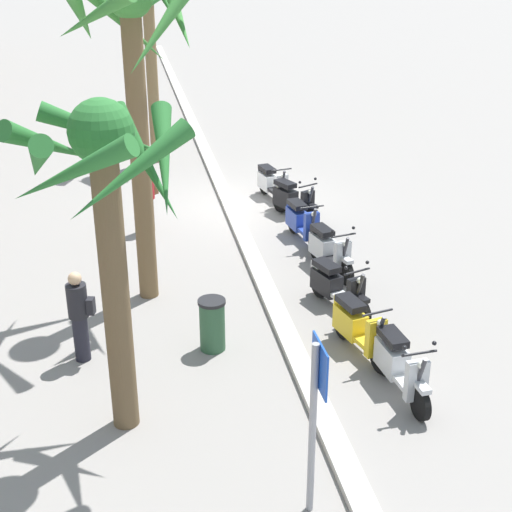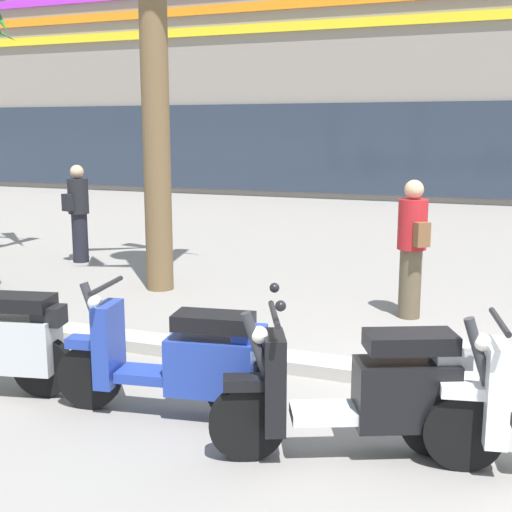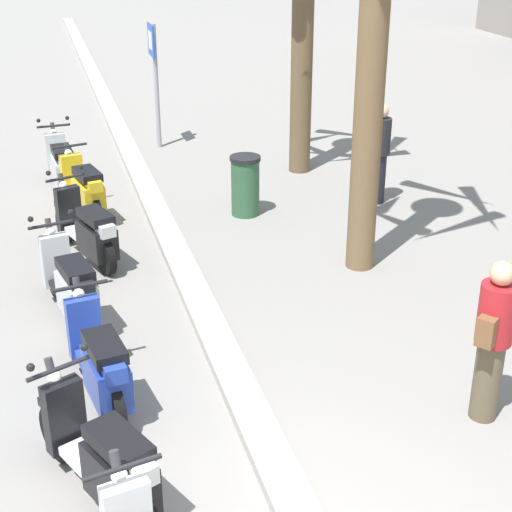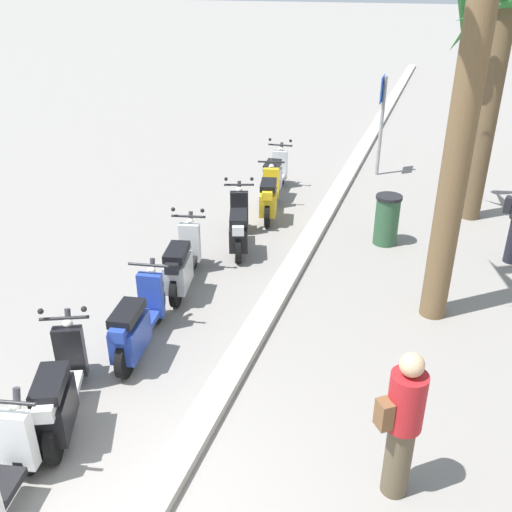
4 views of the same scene
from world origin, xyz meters
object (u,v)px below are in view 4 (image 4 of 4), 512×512
at_px(palm_tree_near_sign, 503,32).
at_px(pedestrian_strolling_near_curb, 402,423).
at_px(scooter_blue_far_back, 137,323).
at_px(litter_bin, 387,219).
at_px(scooter_black_mid_front, 239,226).
at_px(scooter_yellow_second_in_line, 269,196).
at_px(scooter_silver_last_in_row, 275,176).
at_px(scooter_black_gap_after_mid, 61,391).
at_px(crossing_sign, 381,114).
at_px(scooter_silver_tail_end, 182,264).

xyz_separation_m(palm_tree_near_sign, pedestrian_strolling_near_curb, (7.60, -0.74, -2.73)).
xyz_separation_m(scooter_blue_far_back, litter_bin, (-4.52, 2.69, 0.03)).
bearing_deg(litter_bin, pedestrian_strolling_near_curb, 7.83).
bearing_deg(scooter_black_mid_front, scooter_yellow_second_in_line, 177.32).
xyz_separation_m(scooter_silver_last_in_row, scooter_black_gap_after_mid, (7.78, -0.11, 0.00)).
height_order(scooter_yellow_second_in_line, scooter_black_gap_after_mid, scooter_black_gap_after_mid).
distance_m(scooter_blue_far_back, crossing_sign, 8.85).
relative_size(scooter_silver_tail_end, pedestrian_strolling_near_curb, 1.08).
distance_m(scooter_silver_last_in_row, pedestrian_strolling_near_curb, 8.32).
bearing_deg(scooter_yellow_second_in_line, scooter_black_mid_front, -2.68).
xyz_separation_m(scooter_black_mid_front, pedestrian_strolling_near_curb, (4.66, 3.31, 0.42)).
distance_m(crossing_sign, palm_tree_near_sign, 3.79).
bearing_deg(scooter_silver_last_in_row, scooter_silver_tail_end, -1.86).
xyz_separation_m(scooter_silver_last_in_row, litter_bin, (1.78, 2.70, 0.02)).
xyz_separation_m(scooter_yellow_second_in_line, litter_bin, (0.52, 2.44, 0.02)).
height_order(crossing_sign, litter_bin, crossing_sign).
bearing_deg(scooter_silver_last_in_row, pedestrian_strolling_near_curb, 24.86).
bearing_deg(scooter_black_gap_after_mid, litter_bin, 154.90).
bearing_deg(scooter_black_mid_front, scooter_silver_last_in_row, -176.29).
height_order(scooter_blue_far_back, scooter_black_gap_after_mid, scooter_black_gap_after_mid).
xyz_separation_m(scooter_yellow_second_in_line, crossing_sign, (-3.53, 1.72, 1.04)).
bearing_deg(litter_bin, scooter_blue_far_back, -30.75).
relative_size(scooter_yellow_second_in_line, crossing_sign, 0.71).
height_order(scooter_yellow_second_in_line, scooter_black_mid_front, scooter_black_mid_front).
xyz_separation_m(scooter_black_mid_front, crossing_sign, (-5.14, 1.80, 1.06)).
height_order(scooter_silver_last_in_row, palm_tree_near_sign, palm_tree_near_sign).
bearing_deg(crossing_sign, litter_bin, 10.01).
bearing_deg(crossing_sign, scooter_yellow_second_in_line, -26.02).
height_order(scooter_yellow_second_in_line, litter_bin, scooter_yellow_second_in_line).
xyz_separation_m(scooter_blue_far_back, palm_tree_near_sign, (-6.36, 4.22, 3.15)).
xyz_separation_m(scooter_silver_tail_end, scooter_black_gap_after_mid, (3.21, 0.04, 0.00)).
relative_size(scooter_silver_last_in_row, scooter_black_gap_after_mid, 1.04).
bearing_deg(litter_bin, scooter_black_mid_front, -66.51).
xyz_separation_m(scooter_silver_last_in_row, scooter_yellow_second_in_line, (1.27, 0.26, -0.00)).
relative_size(scooter_yellow_second_in_line, litter_bin, 1.79).
height_order(scooter_black_mid_front, scooter_silver_tail_end, same).
distance_m(palm_tree_near_sign, litter_bin, 3.93).
bearing_deg(palm_tree_near_sign, scooter_black_gap_after_mid, -29.00).
distance_m(scooter_black_mid_front, crossing_sign, 5.55).
relative_size(scooter_black_mid_front, palm_tree_near_sign, 0.37).
bearing_deg(scooter_silver_tail_end, scooter_silver_last_in_row, 178.14).
bearing_deg(pedestrian_strolling_near_curb, crossing_sign, -171.26).
bearing_deg(litter_bin, scooter_silver_tail_end, -45.65).
distance_m(scooter_black_mid_front, scooter_blue_far_back, 3.43).
bearing_deg(scooter_silver_last_in_row, palm_tree_near_sign, 90.81).
relative_size(scooter_silver_tail_end, scooter_blue_far_back, 1.01).
distance_m(scooter_blue_far_back, pedestrian_strolling_near_curb, 3.72).
distance_m(scooter_yellow_second_in_line, litter_bin, 2.49).
xyz_separation_m(scooter_silver_last_in_row, scooter_silver_tail_end, (4.57, -0.15, -0.00)).
relative_size(scooter_silver_last_in_row, scooter_silver_tail_end, 0.99).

